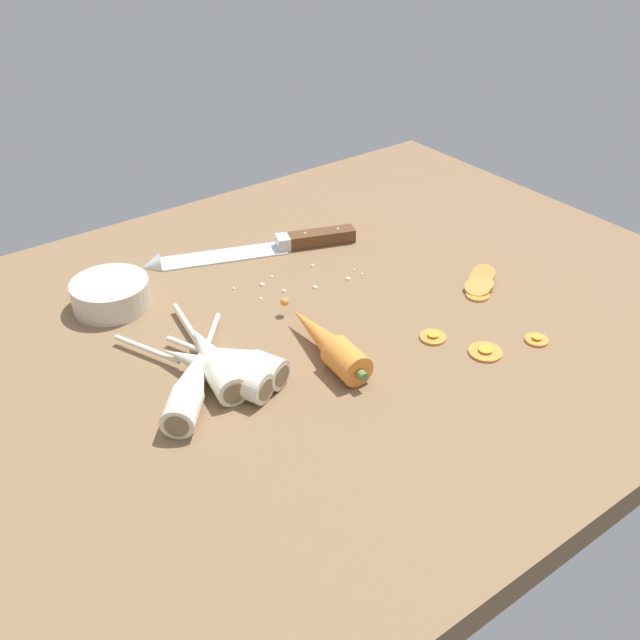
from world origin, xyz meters
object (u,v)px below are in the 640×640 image
(parsnip_front, at_px, (243,361))
(carrot_slice_stray_near, at_px, (485,351))
(parsnip_mid_left, at_px, (213,369))
(carrot_slice_stray_mid, at_px, (537,339))
(parsnip_back, at_px, (213,359))
(prep_bowl, at_px, (111,293))
(whole_carrot, at_px, (327,342))
(carrot_slice_stray_far, at_px, (433,336))
(parsnip_mid_right, at_px, (192,383))
(chefs_knife, at_px, (248,250))
(carrot_slice_stack, at_px, (480,284))

(parsnip_front, bearing_deg, carrot_slice_stray_near, -28.59)
(parsnip_mid_left, bearing_deg, carrot_slice_stray_mid, -24.75)
(parsnip_back, relative_size, prep_bowl, 2.09)
(whole_carrot, height_order, prep_bowl, whole_carrot)
(parsnip_back, bearing_deg, parsnip_mid_left, -117.22)
(carrot_slice_stray_far, bearing_deg, parsnip_mid_right, 165.00)
(parsnip_mid_right, distance_m, carrot_slice_stray_far, 0.33)
(chefs_knife, relative_size, carrot_slice_stack, 4.68)
(chefs_knife, height_order, parsnip_front, parsnip_front)
(parsnip_mid_left, xyz_separation_m, carrot_slice_stack, (0.43, -0.04, -0.01))
(parsnip_mid_left, relative_size, carrot_slice_stray_near, 5.20)
(whole_carrot, height_order, carrot_slice_stray_far, whole_carrot)
(parsnip_front, xyz_separation_m, parsnip_back, (-0.03, 0.03, -0.00))
(carrot_slice_stray_mid, distance_m, carrot_slice_stray_far, 0.14)
(chefs_knife, relative_size, parsnip_mid_right, 1.73)
(parsnip_mid_left, relative_size, prep_bowl, 2.08)
(carrot_slice_stray_near, bearing_deg, parsnip_mid_left, 153.32)
(carrot_slice_stack, xyz_separation_m, carrot_slice_stray_near, (-0.11, -0.12, -0.00))
(parsnip_mid_left, xyz_separation_m, carrot_slice_stray_mid, (0.39, -0.18, -0.02))
(carrot_slice_stack, bearing_deg, prep_bowl, 148.43)
(parsnip_front, height_order, parsnip_mid_right, same)
(parsnip_front, height_order, carrot_slice_stray_near, parsnip_front)
(whole_carrot, distance_m, carrot_slice_stray_far, 0.15)
(prep_bowl, bearing_deg, parsnip_back, -80.12)
(parsnip_back, distance_m, carrot_slice_stray_near, 0.35)
(chefs_knife, xyz_separation_m, carrot_slice_stack, (0.22, -0.30, 0.00))
(chefs_knife, bearing_deg, carrot_slice_stray_near, -75.99)
(carrot_slice_stray_near, height_order, carrot_slice_stray_mid, same)
(carrot_slice_stray_near, bearing_deg, prep_bowl, 130.78)
(parsnip_back, height_order, carrot_slice_stack, parsnip_back)
(whole_carrot, bearing_deg, parsnip_mid_left, 165.11)
(carrot_slice_stray_far, bearing_deg, parsnip_front, 160.85)
(carrot_slice_stack, bearing_deg, carrot_slice_stray_far, -160.46)
(chefs_knife, xyz_separation_m, carrot_slice_stray_far, (0.07, -0.35, -0.00))
(parsnip_front, distance_m, carrot_slice_stray_near, 0.31)
(parsnip_front, height_order, prep_bowl, same)
(parsnip_back, relative_size, carrot_slice_stray_mid, 7.34)
(whole_carrot, bearing_deg, carrot_slice_stray_near, -35.21)
(parsnip_back, xyz_separation_m, carrot_slice_stray_mid, (0.38, -0.20, -0.02))
(carrot_slice_stray_near, bearing_deg, chefs_knife, 104.01)
(carrot_slice_stray_near, bearing_deg, carrot_slice_stray_mid, -16.11)
(whole_carrot, xyz_separation_m, carrot_slice_stack, (0.28, -0.00, -0.01))
(chefs_knife, bearing_deg, parsnip_mid_right, -132.54)
(carrot_slice_stray_far, bearing_deg, chefs_knife, 101.73)
(chefs_knife, distance_m, whole_carrot, 0.30)
(carrot_slice_stray_mid, bearing_deg, whole_carrot, 150.03)
(whole_carrot, height_order, parsnip_mid_right, whole_carrot)
(carrot_slice_stack, xyz_separation_m, carrot_slice_stray_mid, (-0.04, -0.14, -0.00))
(chefs_knife, height_order, carrot_slice_stack, carrot_slice_stack)
(parsnip_mid_left, height_order, parsnip_back, same)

